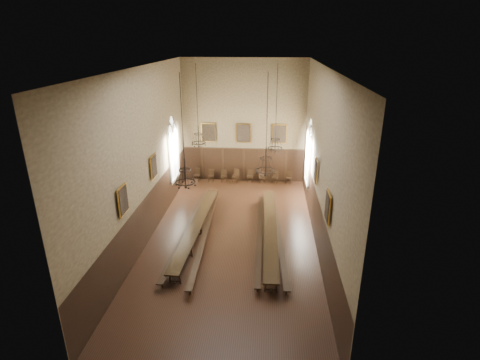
# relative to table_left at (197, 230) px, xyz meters

# --- Properties ---
(floor) EXTENTS (9.00, 18.00, 0.02)m
(floor) POSITION_rel_table_left_xyz_m (1.96, -0.17, -0.38)
(floor) COLOR black
(floor) RESTS_ON ground
(ceiling) EXTENTS (9.00, 18.00, 0.02)m
(ceiling) POSITION_rel_table_left_xyz_m (1.96, -0.17, 8.64)
(ceiling) COLOR black
(ceiling) RESTS_ON ground
(wall_back) EXTENTS (9.00, 0.02, 9.00)m
(wall_back) POSITION_rel_table_left_xyz_m (1.96, 8.84, 4.13)
(wall_back) COLOR #837551
(wall_back) RESTS_ON ground
(wall_front) EXTENTS (9.00, 0.02, 9.00)m
(wall_front) POSITION_rel_table_left_xyz_m (1.96, -9.18, 4.13)
(wall_front) COLOR #837551
(wall_front) RESTS_ON ground
(wall_left) EXTENTS (0.02, 18.00, 9.00)m
(wall_left) POSITION_rel_table_left_xyz_m (-2.55, -0.17, 4.13)
(wall_left) COLOR #837551
(wall_left) RESTS_ON ground
(wall_right) EXTENTS (0.02, 18.00, 9.00)m
(wall_right) POSITION_rel_table_left_xyz_m (6.47, -0.17, 4.13)
(wall_right) COLOR #837551
(wall_right) RESTS_ON ground
(wainscot_panelling) EXTENTS (9.00, 18.00, 2.50)m
(wainscot_panelling) POSITION_rel_table_left_xyz_m (1.96, -0.17, 0.88)
(wainscot_panelling) COLOR black
(wainscot_panelling) RESTS_ON floor
(table_left) EXTENTS (1.08, 9.63, 0.75)m
(table_left) POSITION_rel_table_left_xyz_m (0.00, 0.00, 0.00)
(table_left) COLOR black
(table_left) RESTS_ON floor
(table_right) EXTENTS (0.83, 9.95, 0.78)m
(table_right) POSITION_rel_table_left_xyz_m (4.02, -0.12, 0.01)
(table_right) COLOR black
(table_right) RESTS_ON floor
(bench_left_outer) EXTENTS (0.57, 10.03, 0.45)m
(bench_left_outer) POSITION_rel_table_left_xyz_m (-0.56, -0.04, -0.09)
(bench_left_outer) COLOR black
(bench_left_outer) RESTS_ON floor
(bench_left_inner) EXTENTS (0.61, 10.71, 0.48)m
(bench_left_inner) POSITION_rel_table_left_xyz_m (0.50, -0.11, -0.07)
(bench_left_inner) COLOR black
(bench_left_inner) RESTS_ON floor
(bench_right_inner) EXTENTS (0.39, 9.71, 0.44)m
(bench_right_inner) POSITION_rel_table_left_xyz_m (3.46, -0.15, -0.10)
(bench_right_inner) COLOR black
(bench_right_inner) RESTS_ON floor
(bench_right_outer) EXTENTS (0.90, 9.99, 0.45)m
(bench_right_outer) POSITION_rel_table_left_xyz_m (4.46, -0.11, -0.09)
(bench_right_outer) COLOR black
(bench_right_outer) RESTS_ON floor
(chair_0) EXTENTS (0.51, 0.51, 0.96)m
(chair_0) POSITION_rel_table_left_xyz_m (-1.59, 8.40, -0.08)
(chair_0) COLOR black
(chair_0) RESTS_ON floor
(chair_1) EXTENTS (0.41, 0.41, 0.91)m
(chair_1) POSITION_rel_table_left_xyz_m (-0.49, 8.35, -0.10)
(chair_1) COLOR black
(chair_1) RESTS_ON floor
(chair_2) EXTENTS (0.47, 0.47, 0.93)m
(chair_2) POSITION_rel_table_left_xyz_m (0.52, 8.33, -0.09)
(chair_2) COLOR black
(chair_2) RESTS_ON floor
(chair_3) EXTENTS (0.55, 0.55, 0.99)m
(chair_3) POSITION_rel_table_left_xyz_m (1.39, 8.38, -0.08)
(chair_3) COLOR black
(chair_3) RESTS_ON floor
(chair_4) EXTENTS (0.46, 0.46, 0.94)m
(chair_4) POSITION_rel_table_left_xyz_m (2.47, 8.43, -0.09)
(chair_4) COLOR black
(chair_4) RESTS_ON floor
(chair_5) EXTENTS (0.48, 0.48, 0.88)m
(chair_5) POSITION_rel_table_left_xyz_m (3.36, 8.41, -0.11)
(chair_5) COLOR black
(chair_5) RESTS_ON floor
(chair_6) EXTENTS (0.49, 0.49, 0.90)m
(chair_6) POSITION_rel_table_left_xyz_m (4.36, 8.41, -0.10)
(chair_6) COLOR black
(chair_6) RESTS_ON floor
(chair_7) EXTENTS (0.49, 0.49, 0.90)m
(chair_7) POSITION_rel_table_left_xyz_m (5.38, 8.38, -0.10)
(chair_7) COLOR black
(chair_7) RESTS_ON floor
(chandelier_back_left) EXTENTS (0.81, 0.81, 4.56)m
(chandelier_back_left) POSITION_rel_table_left_xyz_m (-0.22, 2.65, 4.52)
(chandelier_back_left) COLOR black
(chandelier_back_left) RESTS_ON ceiling
(chandelier_back_right) EXTENTS (0.82, 0.82, 4.80)m
(chandelier_back_right) POSITION_rel_table_left_xyz_m (4.18, 2.71, 4.30)
(chandelier_back_right) COLOR black
(chandelier_back_right) RESTS_ON ceiling
(chandelier_front_left) EXTENTS (0.90, 0.90, 4.88)m
(chandelier_front_left) POSITION_rel_table_left_xyz_m (0.17, -2.80, 4.21)
(chandelier_front_left) COLOR black
(chandelier_front_left) RESTS_ON ceiling
(chandelier_front_right) EXTENTS (0.87, 0.87, 4.38)m
(chandelier_front_right) POSITION_rel_table_left_xyz_m (3.71, -2.33, 4.68)
(chandelier_front_right) COLOR black
(chandelier_front_right) RESTS_ON ceiling
(portrait_back_0) EXTENTS (1.10, 0.12, 1.40)m
(portrait_back_0) POSITION_rel_table_left_xyz_m (-0.64, 8.71, 3.33)
(portrait_back_0) COLOR gold
(portrait_back_0) RESTS_ON wall_back
(portrait_back_1) EXTENTS (1.10, 0.12, 1.40)m
(portrait_back_1) POSITION_rel_table_left_xyz_m (1.96, 8.71, 3.33)
(portrait_back_1) COLOR gold
(portrait_back_1) RESTS_ON wall_back
(portrait_back_2) EXTENTS (1.10, 0.12, 1.40)m
(portrait_back_2) POSITION_rel_table_left_xyz_m (4.56, 8.71, 3.33)
(portrait_back_2) COLOR gold
(portrait_back_2) RESTS_ON wall_back
(portrait_left_0) EXTENTS (0.12, 1.00, 1.30)m
(portrait_left_0) POSITION_rel_table_left_xyz_m (-2.42, 0.83, 3.33)
(portrait_left_0) COLOR gold
(portrait_left_0) RESTS_ON wall_left
(portrait_left_1) EXTENTS (0.12, 1.00, 1.30)m
(portrait_left_1) POSITION_rel_table_left_xyz_m (-2.42, -3.67, 3.33)
(portrait_left_1) COLOR gold
(portrait_left_1) RESTS_ON wall_left
(portrait_right_0) EXTENTS (0.12, 1.00, 1.30)m
(portrait_right_0) POSITION_rel_table_left_xyz_m (6.34, 0.83, 3.33)
(portrait_right_0) COLOR gold
(portrait_right_0) RESTS_ON wall_right
(portrait_right_1) EXTENTS (0.12, 1.00, 1.30)m
(portrait_right_1) POSITION_rel_table_left_xyz_m (6.34, -3.67, 3.33)
(portrait_right_1) COLOR gold
(portrait_right_1) RESTS_ON wall_right
(window_right) EXTENTS (0.20, 2.20, 4.60)m
(window_right) POSITION_rel_table_left_xyz_m (6.39, 5.33, 3.03)
(window_right) COLOR white
(window_right) RESTS_ON wall_right
(window_left) EXTENTS (0.20, 2.20, 4.60)m
(window_left) POSITION_rel_table_left_xyz_m (-2.47, 5.33, 3.03)
(window_left) COLOR white
(window_left) RESTS_ON wall_left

